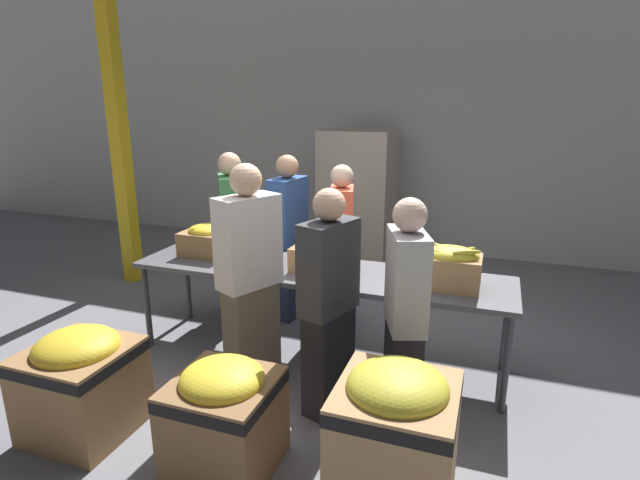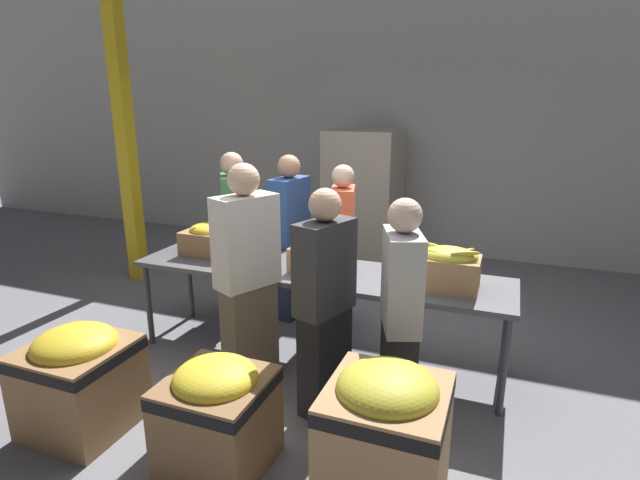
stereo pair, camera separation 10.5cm
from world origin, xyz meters
The scene contains 17 objects.
ground_plane centered at (0.00, 0.00, 0.00)m, with size 30.00×30.00×0.00m, color slate.
wall_back centered at (0.00, 3.33, 2.00)m, with size 16.00×0.08×4.00m.
sorting_table centered at (0.00, 0.00, 0.71)m, with size 3.00×0.72×0.76m.
banana_box_0 centered at (-1.03, 0.06, 0.90)m, with size 0.42×0.34×0.28m.
banana_box_1 centered at (0.01, -0.02, 0.89)m, with size 0.41×0.28×0.25m.
banana_box_2 centered at (1.01, -0.03, 0.92)m, with size 0.44×0.30×0.32m.
volunteer_0 centered at (-1.06, 0.54, 0.79)m, with size 0.41×0.48×1.60m.
volunteer_1 centered at (-0.32, -0.54, 0.82)m, with size 0.39×0.50×1.65m.
volunteer_2 centered at (-0.01, 0.66, 0.75)m, with size 0.30×0.44×1.51m.
volunteer_3 centered at (0.31, -0.66, 0.77)m, with size 0.33×0.46×1.54m.
volunteer_4 centered at (-0.54, 0.68, 0.78)m, with size 0.27×0.45×1.58m.
volunteer_5 centered at (0.81, -0.68, 0.76)m, with size 0.33×0.45×1.52m.
donation_bin_0 centered at (-1.08, -1.39, 0.37)m, with size 0.61×0.61×0.69m.
donation_bin_1 centered at (-0.06, -1.39, 0.36)m, with size 0.56×0.56×0.67m.
donation_bin_2 centered at (0.91, -1.39, 0.44)m, with size 0.59×0.59×0.84m.
support_pillar centered at (-2.68, 1.01, 2.00)m, with size 0.16×0.16×4.00m.
pallet_stack_0 centered at (-0.37, 2.57, 0.84)m, with size 0.94×0.94×1.70m.
Camera 1 is at (1.26, -3.51, 2.07)m, focal length 28.00 mm.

